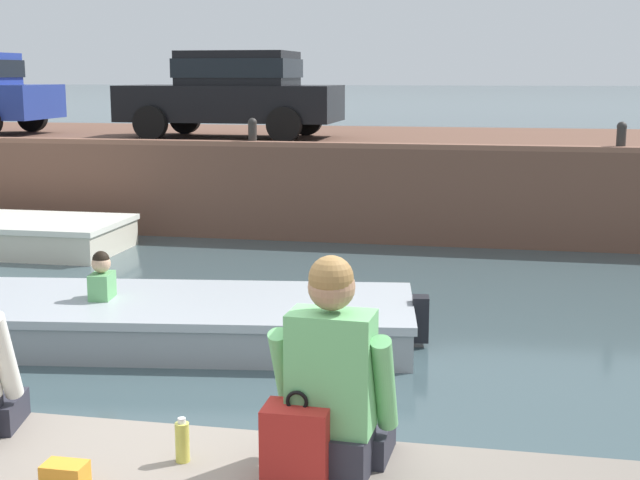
{
  "coord_description": "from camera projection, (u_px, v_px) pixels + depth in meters",
  "views": [
    {
      "loc": [
        1.45,
        -3.93,
        2.65
      ],
      "look_at": [
        -0.02,
        3.42,
        1.25
      ],
      "focal_mm": 50.0,
      "sensor_mm": 36.0,
      "label": 1
    }
  ],
  "objects": [
    {
      "name": "motorboat_passing",
      "position": [
        151.0,
        320.0,
        8.93
      ],
      "size": [
        5.88,
        2.38,
        0.92
      ],
      "color": "#93999E",
      "rests_on": "ground"
    },
    {
      "name": "snack_bag",
      "position": [
        65.0,
        475.0,
        3.73
      ],
      "size": [
        0.18,
        0.12,
        0.1
      ],
      "primitive_type": "cube",
      "color": "orange",
      "rests_on": "near_quay"
    },
    {
      "name": "mooring_bollard_east",
      "position": [
        621.0,
        135.0,
        13.27
      ],
      "size": [
        0.15,
        0.15,
        0.44
      ],
      "color": "#2D2B28",
      "rests_on": "far_quay_wall"
    },
    {
      "name": "far_wall_coping",
      "position": [
        402.0,
        146.0,
        13.8
      ],
      "size": [
        60.0,
        0.24,
        0.08
      ],
      "primitive_type": "cube",
      "color": "brown",
      "rests_on": "far_quay_wall"
    },
    {
      "name": "person_seated_right",
      "position": [
        334.0,
        388.0,
        3.83
      ],
      "size": [
        0.54,
        0.54,
        0.97
      ],
      "color": "#282833",
      "rests_on": "near_quay"
    },
    {
      "name": "far_quay_wall",
      "position": [
        418.0,
        176.0,
        16.73
      ],
      "size": [
        60.0,
        6.0,
        1.5
      ],
      "primitive_type": "cube",
      "color": "brown",
      "rests_on": "ground"
    },
    {
      "name": "mooring_bollard_mid",
      "position": [
        252.0,
        131.0,
        14.36
      ],
      "size": [
        0.15,
        0.15,
        0.44
      ],
      "color": "#2D2B28",
      "rests_on": "far_quay_wall"
    },
    {
      "name": "bottle_drink",
      "position": [
        182.0,
        441.0,
        3.96
      ],
      "size": [
        0.06,
        0.06,
        0.2
      ],
      "color": "#CCC64C",
      "rests_on": "near_quay"
    },
    {
      "name": "car_left_inner_black",
      "position": [
        234.0,
        91.0,
        16.05
      ],
      "size": [
        3.89,
        1.96,
        1.54
      ],
      "color": "black",
      "rests_on": "far_quay_wall"
    },
    {
      "name": "ground_plane",
      "position": [
        349.0,
        332.0,
        9.27
      ],
      "size": [
        400.0,
        400.0,
        0.0
      ],
      "primitive_type": "plane",
      "color": "#3D5156"
    },
    {
      "name": "backpack_on_ledge",
      "position": [
        298.0,
        444.0,
        3.75
      ],
      "size": [
        0.28,
        0.24,
        0.41
      ],
      "color": "#A5231E",
      "rests_on": "near_quay"
    }
  ]
}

